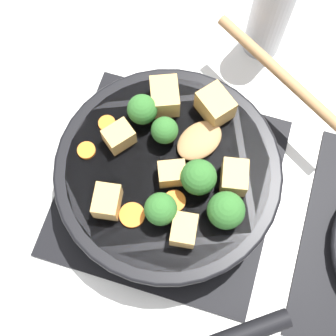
% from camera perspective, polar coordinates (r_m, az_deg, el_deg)
% --- Properties ---
extents(ground_plane, '(2.40, 2.40, 0.00)m').
position_cam_1_polar(ground_plane, '(0.70, 0.00, -2.24)').
color(ground_plane, silver).
extents(front_burner_grate, '(0.31, 0.31, 0.03)m').
position_cam_1_polar(front_burner_grate, '(0.68, 0.00, -1.94)').
color(front_burner_grate, black).
rests_on(front_burner_grate, ground_plane).
extents(skillet_pan, '(0.39, 0.35, 0.05)m').
position_cam_1_polar(skillet_pan, '(0.64, 0.06, -0.89)').
color(skillet_pan, black).
rests_on(skillet_pan, front_burner_grate).
extents(wooden_spoon, '(0.24, 0.23, 0.02)m').
position_cam_1_polar(wooden_spoon, '(0.66, 9.65, 8.06)').
color(wooden_spoon, '#A87A4C').
rests_on(wooden_spoon, skillet_pan).
extents(tofu_cube_center_large, '(0.05, 0.05, 0.03)m').
position_cam_1_polar(tofu_cube_center_large, '(0.62, -5.99, 3.84)').
color(tofu_cube_center_large, tan).
rests_on(tofu_cube_center_large, skillet_pan).
extents(tofu_cube_near_handle, '(0.06, 0.05, 0.04)m').
position_cam_1_polar(tofu_cube_near_handle, '(0.64, -0.41, 8.70)').
color(tofu_cube_near_handle, tan).
rests_on(tofu_cube_near_handle, skillet_pan).
extents(tofu_cube_east_chunk, '(0.04, 0.03, 0.03)m').
position_cam_1_polar(tofu_cube_east_chunk, '(0.58, 1.94, -7.56)').
color(tofu_cube_east_chunk, tan).
rests_on(tofu_cube_east_chunk, skillet_pan).
extents(tofu_cube_west_chunk, '(0.04, 0.04, 0.03)m').
position_cam_1_polar(tofu_cube_west_chunk, '(0.60, 0.49, -0.69)').
color(tofu_cube_west_chunk, tan).
rests_on(tofu_cube_west_chunk, skillet_pan).
extents(tofu_cube_back_piece, '(0.04, 0.04, 0.03)m').
position_cam_1_polar(tofu_cube_back_piece, '(0.59, -7.43, -4.06)').
color(tofu_cube_back_piece, tan).
rests_on(tofu_cube_back_piece, skillet_pan).
extents(tofu_cube_front_piece, '(0.06, 0.06, 0.04)m').
position_cam_1_polar(tofu_cube_front_piece, '(0.64, 5.77, 7.61)').
color(tofu_cube_front_piece, tan).
rests_on(tofu_cube_front_piece, skillet_pan).
extents(tofu_cube_mid_small, '(0.05, 0.04, 0.03)m').
position_cam_1_polar(tofu_cube_mid_small, '(0.60, 8.07, -1.12)').
color(tofu_cube_mid_small, tan).
rests_on(tofu_cube_mid_small, skillet_pan).
extents(broccoli_floret_near_spoon, '(0.04, 0.04, 0.04)m').
position_cam_1_polar(broccoli_floret_near_spoon, '(0.61, -0.42, 4.60)').
color(broccoli_floret_near_spoon, '#709956').
rests_on(broccoli_floret_near_spoon, skillet_pan).
extents(broccoli_floret_center_top, '(0.04, 0.04, 0.05)m').
position_cam_1_polar(broccoli_floret_center_top, '(0.62, -3.17, 7.12)').
color(broccoli_floret_center_top, '#709956').
rests_on(broccoli_floret_center_top, skillet_pan).
extents(broccoli_floret_east_rim, '(0.05, 0.05, 0.05)m').
position_cam_1_polar(broccoli_floret_east_rim, '(0.59, 3.76, -1.13)').
color(broccoli_floret_east_rim, '#709956').
rests_on(broccoli_floret_east_rim, skillet_pan).
extents(broccoli_floret_west_rim, '(0.04, 0.04, 0.05)m').
position_cam_1_polar(broccoli_floret_west_rim, '(0.57, -0.90, -5.04)').
color(broccoli_floret_west_rim, '#709956').
rests_on(broccoli_floret_west_rim, skillet_pan).
extents(broccoli_floret_north_edge, '(0.05, 0.05, 0.05)m').
position_cam_1_polar(broccoli_floret_north_edge, '(0.58, 7.08, -5.16)').
color(broccoli_floret_north_edge, '#709956').
rests_on(broccoli_floret_north_edge, skillet_pan).
extents(carrot_slice_orange_thin, '(0.02, 0.02, 0.01)m').
position_cam_1_polar(carrot_slice_orange_thin, '(0.63, -9.91, 2.13)').
color(carrot_slice_orange_thin, orange).
rests_on(carrot_slice_orange_thin, skillet_pan).
extents(carrot_slice_near_center, '(0.02, 0.02, 0.01)m').
position_cam_1_polar(carrot_slice_near_center, '(0.65, -7.44, 5.40)').
color(carrot_slice_near_center, orange).
rests_on(carrot_slice_near_center, skillet_pan).
extents(carrot_slice_edge_slice, '(0.03, 0.03, 0.01)m').
position_cam_1_polar(carrot_slice_edge_slice, '(0.60, -4.40, -5.74)').
color(carrot_slice_edge_slice, orange).
rests_on(carrot_slice_edge_slice, skillet_pan).
extents(carrot_slice_under_broccoli, '(0.03, 0.03, 0.01)m').
position_cam_1_polar(carrot_slice_under_broccoli, '(0.60, 0.78, -4.06)').
color(carrot_slice_under_broccoli, orange).
rests_on(carrot_slice_under_broccoli, skillet_pan).
extents(pepper_mill, '(0.06, 0.06, 0.20)m').
position_cam_1_polar(pepper_mill, '(0.75, 12.54, 18.39)').
color(pepper_mill, '#B2B2B7').
rests_on(pepper_mill, ground_plane).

